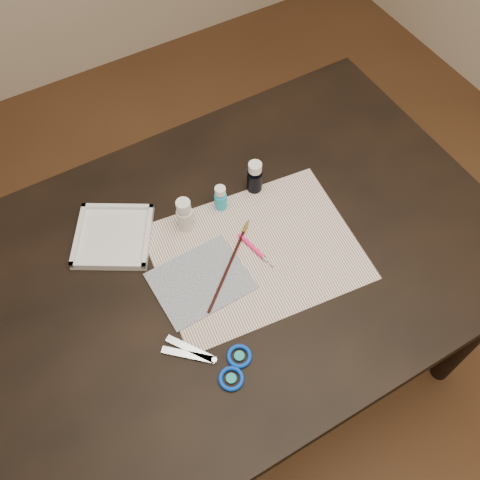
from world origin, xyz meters
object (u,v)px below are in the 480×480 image
palette_tray (113,236)px  paper (256,252)px  paint_bottle_white (185,215)px  paint_bottle_cyan (220,198)px  scissors (205,361)px  canvas (201,281)px  paint_bottle_navy (255,177)px

palette_tray → paper: bearing=-36.6°
paper → paint_bottle_white: paint_bottle_white is taller
paper → paint_bottle_cyan: (-0.01, 0.16, 0.04)m
paint_bottle_white → scissors: paint_bottle_white is taller
paint_bottle_cyan → scissors: paint_bottle_cyan is taller
canvas → scissors: scissors is taller
canvas → paint_bottle_cyan: (0.15, 0.17, 0.03)m
paper → paint_bottle_navy: paint_bottle_navy is taller
paint_bottle_cyan → palette_tray: (-0.27, 0.05, -0.03)m
paint_bottle_cyan → paint_bottle_navy: paint_bottle_navy is taller
paint_bottle_navy → scissors: paint_bottle_navy is taller
scissors → palette_tray: size_ratio=1.18×
paint_bottle_cyan → paper: bearing=-87.2°
paint_bottle_cyan → paint_bottle_navy: size_ratio=0.79×
paint_bottle_cyan → scissors: (-0.23, -0.34, -0.03)m
canvas → scissors: 0.19m
paint_bottle_cyan → paint_bottle_navy: 0.10m
paint_bottle_navy → scissors: size_ratio=0.45×
paper → scissors: bearing=-142.7°
paint_bottle_white → palette_tray: bearing=161.8°
paint_bottle_white → paint_bottle_cyan: size_ratio=1.29×
scissors → canvas: bearing=-73.0°
paint_bottle_white → scissors: (-0.12, -0.33, -0.04)m
canvas → palette_tray: 0.25m
paint_bottle_white → paint_bottle_navy: 0.21m
canvas → paint_bottle_white: bearing=74.8°
scissors → paint_bottle_white: bearing=-68.5°
paper → paint_bottle_white: (-0.11, 0.15, 0.05)m
paint_bottle_navy → paper: bearing=-119.5°
paint_bottle_cyan → palette_tray: paint_bottle_cyan is taller
palette_tray → paint_bottle_navy: bearing=-5.9°
canvas → paint_bottle_navy: paint_bottle_navy is taller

